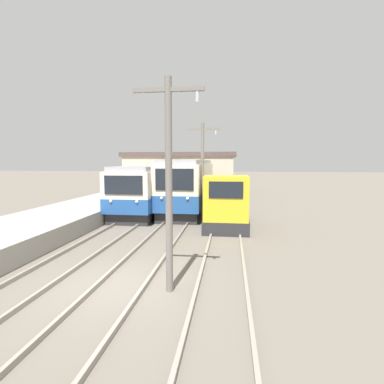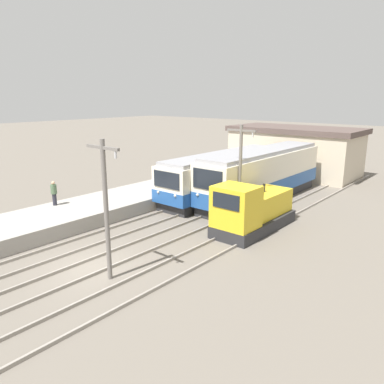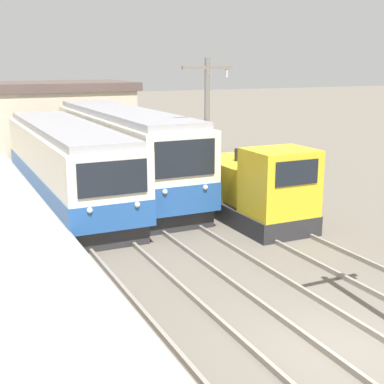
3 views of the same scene
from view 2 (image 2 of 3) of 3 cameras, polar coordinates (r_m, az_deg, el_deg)
ground_plane at (r=18.39m, az=-15.28°, el=-10.85°), size 200.00×200.00×0.00m
platform_left at (r=23.35m, az=-24.19°, el=-4.98°), size 4.50×54.00×0.89m
track_left at (r=20.41m, az=-19.52°, el=-8.39°), size 1.54×60.00×0.14m
track_center at (r=18.20m, az=-14.93°, el=-10.85°), size 1.54×60.00×0.14m
track_right at (r=16.05m, az=-8.55°, el=-14.08°), size 1.54×60.00×0.14m
commuter_train_left at (r=29.40m, az=4.95°, el=2.40°), size 2.84×13.10×3.43m
commuter_train_center at (r=28.72m, az=10.66°, el=2.28°), size 2.84×13.62×3.85m
shunting_locomotive at (r=22.07m, az=9.11°, el=-2.86°), size 2.40×6.00×3.00m
catenary_mast_near at (r=15.82m, az=-12.97°, el=-1.92°), size 2.00×0.20×6.06m
catenary_mast_mid at (r=23.09m, az=7.36°, el=3.42°), size 2.00×0.20×6.06m
person_on_platform at (r=25.41m, az=-20.29°, el=-0.04°), size 0.38×0.38×1.58m
station_building at (r=39.10m, az=15.33°, el=6.10°), size 12.60×6.30×4.74m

